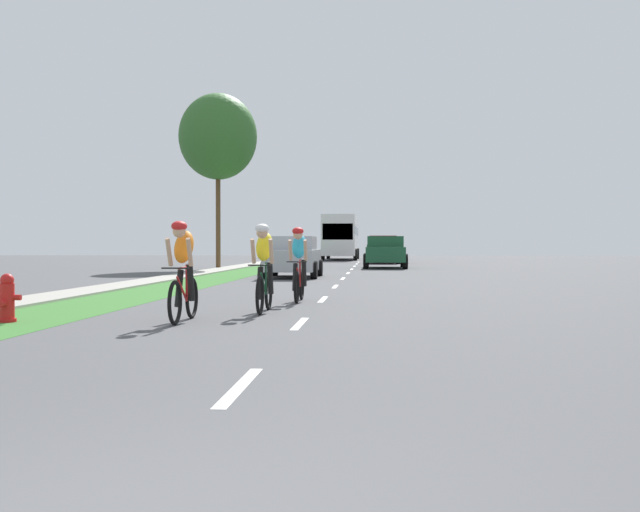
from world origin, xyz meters
The scene contains 13 objects.
ground_plane centered at (0.00, 20.00, 0.00)m, with size 120.00×120.00×0.00m, color #4C4C4F.
grass_verge centered at (-4.58, 20.00, 0.00)m, with size 2.02×70.00×0.01m, color #38722D.
sidewalk_concrete centered at (-6.22, 20.00, 0.00)m, with size 1.25×70.00×0.10m, color #9E998E.
lane_markings_center centered at (0.00, 24.00, 0.00)m, with size 0.12×52.71×0.01m.
fire_hydrant_red centered at (-4.58, 8.60, 0.37)m, with size 0.44×0.38×0.76m.
cyclist_lead centered at (-1.86, 8.86, 0.81)m, with size 0.42×1.72×1.58m.
cyclist_trailing centered at (-0.83, 10.57, 0.81)m, with size 0.42×1.72×1.58m.
cyclist_distant centered at (-0.46, 13.14, 0.81)m, with size 0.42×1.72×1.58m.
sedan_silver centered at (-1.88, 24.94, 0.77)m, with size 1.98×4.30×1.52m.
pickup_dark_green centered at (1.67, 36.22, 0.83)m, with size 2.22×5.10×1.64m.
suv_maroon centered at (1.65, 46.08, 0.95)m, with size 2.15×4.70×1.79m.
bus_white centered at (-1.61, 58.17, 1.98)m, with size 2.78×11.60×3.48m.
street_tree_far centered at (-6.85, 35.03, 6.71)m, with size 3.98×3.98×8.92m.
Camera 1 is at (1.15, -2.67, 1.21)m, focal length 42.01 mm.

